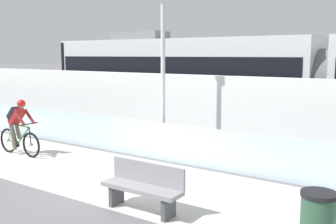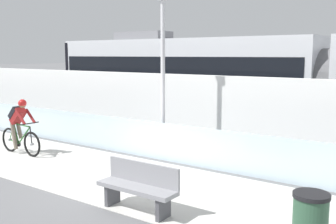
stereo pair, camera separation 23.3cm
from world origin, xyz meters
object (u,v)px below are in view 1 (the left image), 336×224
Objects in this scene: cyclist_on_bike at (18,128)px; bench at (143,186)px; tram at (327,84)px; lamp_post_antenna at (163,38)px.

cyclist_on_bike is 1.11× the size of bench.
cyclist_on_bike is at bearing -134.64° from tram.
bench is (5.46, -1.28, -0.32)m from cyclist_on_bike.
cyclist_on_bike is 0.34× the size of lamp_post_antenna.
cyclist_on_bike reaches higher than bench.
tram is 14.10× the size of bench.
cyclist_on_bike is 4.81m from lamp_post_antenna.
lamp_post_antenna is at bearing 31.49° from cyclist_on_bike.
lamp_post_antenna is (3.51, 2.15, 2.49)m from cyclist_on_bike.
bench is at bearing -60.50° from lamp_post_antenna.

